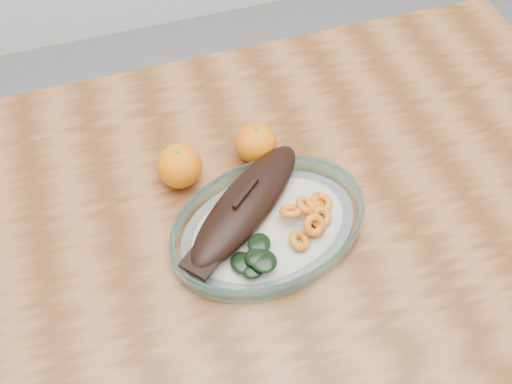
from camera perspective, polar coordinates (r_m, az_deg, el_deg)
dining_table at (r=1.03m, az=0.70°, el=-6.41°), size 1.20×0.80×0.75m
plated_meal at (r=0.93m, az=1.02°, el=-2.77°), size 0.64×0.64×0.08m
orange_left at (r=0.98m, az=-6.81°, el=2.30°), size 0.07×0.07×0.07m
orange_right at (r=1.00m, az=0.01°, el=4.36°), size 0.07×0.07×0.07m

